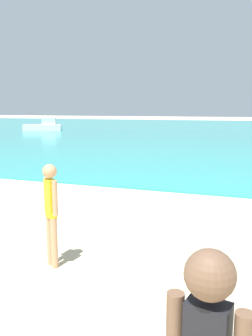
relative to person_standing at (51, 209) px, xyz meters
The scene contains 3 objects.
water 35.14m from the person_standing, 89.91° to the left, with size 160.00×60.00×0.06m, color teal.
person_standing is the anchor object (origin of this frame).
boat_far 32.31m from the person_standing, 122.92° to the left, with size 4.01×2.65×1.30m.
Camera 1 is at (2.62, 0.70, 2.32)m, focal length 37.39 mm.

